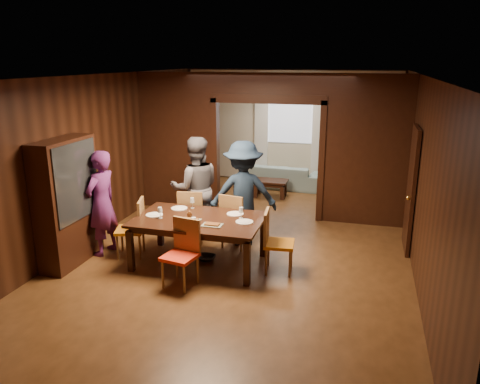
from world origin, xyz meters
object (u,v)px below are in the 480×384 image
(chair_far_r, at_px, (236,220))
(chair_near, at_px, (180,255))
(sofa, at_px, (280,176))
(chair_right, at_px, (279,242))
(person_grey, at_px, (196,188))
(hutch, at_px, (67,202))
(coffee_table, at_px, (270,188))
(dining_table, at_px, (199,241))
(person_purple, at_px, (102,203))
(chair_left, at_px, (130,228))
(chair_far_l, at_px, (193,215))
(person_navy, at_px, (243,193))

(chair_far_r, bearing_deg, chair_near, 87.85)
(sofa, relative_size, chair_right, 2.06)
(person_grey, distance_m, chair_near, 1.95)
(chair_near, height_order, hutch, hutch)
(coffee_table, relative_size, chair_near, 0.82)
(coffee_table, height_order, chair_right, chair_right)
(sofa, height_order, dining_table, dining_table)
(person_purple, bearing_deg, chair_left, 101.42)
(dining_table, xyz_separation_m, hutch, (-2.00, -0.47, 0.62))
(chair_near, bearing_deg, dining_table, 101.11)
(coffee_table, height_order, chair_left, chair_left)
(person_grey, distance_m, sofa, 3.98)
(person_purple, xyz_separation_m, sofa, (2.09, 4.91, -0.59))
(chair_left, bearing_deg, chair_right, 73.98)
(person_grey, height_order, chair_left, person_grey)
(person_purple, height_order, hutch, hutch)
(dining_table, xyz_separation_m, chair_right, (1.28, 0.04, 0.10))
(coffee_table, xyz_separation_m, chair_left, (-1.54, -3.99, 0.28))
(dining_table, relative_size, chair_right, 2.06)
(sofa, bearing_deg, person_grey, 80.73)
(sofa, bearing_deg, person_purple, 70.13)
(sofa, distance_m, dining_table, 4.90)
(chair_far_l, bearing_deg, hutch, 30.83)
(sofa, xyz_separation_m, coffee_table, (-0.08, -0.90, -0.09))
(chair_left, height_order, chair_right, same)
(person_grey, bearing_deg, dining_table, 88.13)
(person_grey, height_order, chair_right, person_grey)
(dining_table, bearing_deg, coffee_table, 85.22)
(coffee_table, bearing_deg, sofa, 85.06)
(chair_left, bearing_deg, chair_far_r, 101.05)
(dining_table, distance_m, coffee_table, 4.00)
(person_purple, relative_size, chair_right, 1.81)
(chair_far_r, bearing_deg, chair_far_l, 8.04)
(person_grey, bearing_deg, coffee_table, -128.96)
(person_navy, height_order, coffee_table, person_navy)
(chair_right, bearing_deg, person_grey, 53.97)
(sofa, height_order, chair_far_r, chair_far_r)
(sofa, height_order, chair_near, chair_near)
(coffee_table, relative_size, chair_left, 0.82)
(dining_table, bearing_deg, hutch, -166.92)
(chair_right, height_order, chair_far_l, same)
(chair_right, bearing_deg, dining_table, 86.40)
(dining_table, xyz_separation_m, chair_far_r, (0.38, 0.84, 0.10))
(person_purple, xyz_separation_m, chair_near, (1.67, -0.77, -0.39))
(hutch, bearing_deg, dining_table, 13.08)
(sofa, bearing_deg, chair_left, 74.88)
(chair_near, bearing_deg, chair_far_l, 115.90)
(person_purple, distance_m, hutch, 0.56)
(sofa, xyz_separation_m, chair_near, (-0.41, -5.68, 0.19))
(sofa, bearing_deg, chair_far_l, 81.12)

